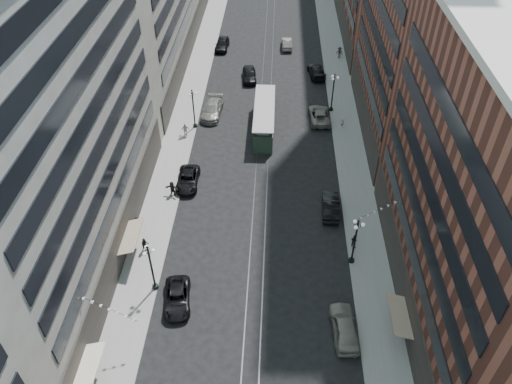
% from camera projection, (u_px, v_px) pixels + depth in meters
% --- Properties ---
extents(ground, '(220.00, 220.00, 0.00)m').
position_uv_depth(ground, '(265.00, 109.00, 70.10)').
color(ground, black).
rests_on(ground, ground).
extents(sidewalk_west, '(4.00, 180.00, 0.15)m').
position_uv_depth(sidewalk_west, '(197.00, 74.00, 77.99)').
color(sidewalk_west, gray).
rests_on(sidewalk_west, ground).
extents(sidewalk_east, '(4.00, 180.00, 0.15)m').
position_uv_depth(sidewalk_east, '(338.00, 77.00, 77.26)').
color(sidewalk_east, gray).
rests_on(sidewalk_east, ground).
extents(rail_west, '(0.12, 180.00, 0.02)m').
position_uv_depth(rail_west, '(263.00, 76.00, 77.69)').
color(rail_west, '#2D2D33').
rests_on(rail_west, ground).
extents(rail_east, '(0.12, 180.00, 0.02)m').
position_uv_depth(rail_east, '(272.00, 76.00, 77.65)').
color(rail_east, '#2D2D33').
rests_on(rail_east, ground).
extents(building_west_mid, '(8.00, 36.00, 28.00)m').
position_uv_depth(building_west_mid, '(52.00, 130.00, 41.08)').
color(building_west_mid, '#ABA698').
rests_on(building_west_mid, ground).
extents(building_east_mid, '(8.00, 30.00, 24.00)m').
position_uv_depth(building_east_mid, '(480.00, 200.00, 37.47)').
color(building_east_mid, brown).
rests_on(building_east_mid, ground).
extents(lamppost_sw_far, '(1.03, 1.14, 5.52)m').
position_uv_depth(lamppost_sw_far, '(151.00, 266.00, 44.14)').
color(lamppost_sw_far, black).
rests_on(lamppost_sw_far, sidewalk_west).
extents(lamppost_sw_mid, '(1.03, 1.14, 5.52)m').
position_uv_depth(lamppost_sw_mid, '(193.00, 107.00, 64.59)').
color(lamppost_sw_mid, black).
rests_on(lamppost_sw_mid, sidewalk_west).
extents(lamppost_se_far, '(1.03, 1.14, 5.52)m').
position_uv_depth(lamppost_se_far, '(355.00, 240.00, 46.56)').
color(lamppost_se_far, black).
rests_on(lamppost_se_far, sidewalk_east).
extents(lamppost_se_mid, '(1.03, 1.14, 5.52)m').
position_uv_depth(lamppost_se_mid, '(333.00, 91.00, 67.78)').
color(lamppost_se_mid, black).
rests_on(lamppost_se_mid, sidewalk_east).
extents(streetcar, '(2.62, 11.84, 3.28)m').
position_uv_depth(streetcar, '(264.00, 119.00, 65.44)').
color(streetcar, '#253B2C').
rests_on(streetcar, ground).
extents(car_2, '(2.91, 5.19, 1.37)m').
position_uv_depth(car_2, '(177.00, 298.00, 44.48)').
color(car_2, black).
rests_on(car_2, ground).
extents(car_4, '(2.47, 5.35, 1.78)m').
position_uv_depth(car_4, '(344.00, 327.00, 41.98)').
color(car_4, gray).
rests_on(car_4, ground).
extents(pedestrian_2, '(0.88, 0.71, 1.60)m').
position_uv_depth(pedestrian_2, '(145.00, 245.00, 49.05)').
color(pedestrian_2, black).
rests_on(pedestrian_2, sidewalk_west).
extents(car_7, '(2.44, 5.19, 1.43)m').
position_uv_depth(car_7, '(188.00, 179.00, 57.13)').
color(car_7, black).
rests_on(car_7, ground).
extents(car_8, '(2.85, 6.22, 1.76)m').
position_uv_depth(car_8, '(212.00, 109.00, 68.45)').
color(car_8, slate).
rests_on(car_8, ground).
extents(car_9, '(2.34, 5.25, 1.75)m').
position_uv_depth(car_9, '(222.00, 44.00, 84.43)').
color(car_9, black).
rests_on(car_9, ground).
extents(car_10, '(1.95, 5.02, 1.63)m').
position_uv_depth(car_10, '(331.00, 206.00, 53.56)').
color(car_10, black).
rests_on(car_10, ground).
extents(car_11, '(2.91, 5.82, 1.58)m').
position_uv_depth(car_11, '(319.00, 115.00, 67.50)').
color(car_11, slate).
rests_on(car_11, ground).
extents(car_12, '(2.99, 5.81, 1.61)m').
position_uv_depth(car_12, '(316.00, 71.00, 77.12)').
color(car_12, black).
rests_on(car_12, ground).
extents(car_13, '(2.50, 5.24, 1.73)m').
position_uv_depth(car_13, '(249.00, 75.00, 76.11)').
color(car_13, black).
rests_on(car_13, ground).
extents(car_14, '(1.79, 4.69, 1.53)m').
position_uv_depth(car_14, '(287.00, 43.00, 84.87)').
color(car_14, slate).
rests_on(car_14, ground).
extents(pedestrian_5, '(1.68, 0.89, 1.74)m').
position_uv_depth(pedestrian_5, '(172.00, 188.00, 55.47)').
color(pedestrian_5, black).
rests_on(pedestrian_5, sidewalk_west).
extents(pedestrian_6, '(1.11, 0.67, 1.77)m').
position_uv_depth(pedestrian_6, '(185.00, 130.00, 64.35)').
color(pedestrian_6, beige).
rests_on(pedestrian_6, sidewalk_west).
extents(pedestrian_7, '(0.78, 0.83, 1.52)m').
position_uv_depth(pedestrian_7, '(354.00, 241.00, 49.54)').
color(pedestrian_7, black).
rests_on(pedestrian_7, sidewalk_east).
extents(pedestrian_8, '(0.63, 0.47, 1.58)m').
position_uv_depth(pedestrian_8, '(342.00, 122.00, 65.87)').
color(pedestrian_8, beige).
rests_on(pedestrian_8, sidewalk_east).
extents(pedestrian_9, '(1.29, 0.89, 1.85)m').
position_uv_depth(pedestrian_9, '(340.00, 53.00, 81.46)').
color(pedestrian_9, black).
rests_on(pedestrian_9, sidewalk_east).
extents(pedestrian_extra_0, '(0.86, 0.92, 1.68)m').
position_uv_depth(pedestrian_extra_0, '(137.00, 223.00, 51.29)').
color(pedestrian_extra_0, black).
rests_on(pedestrian_extra_0, sidewalk_west).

